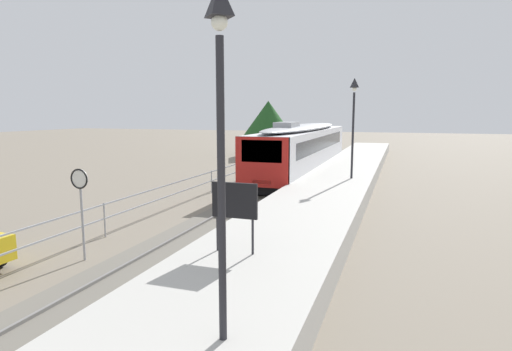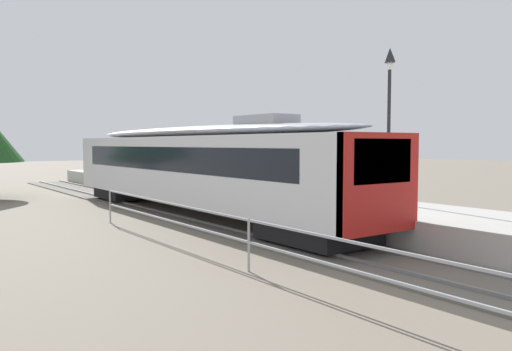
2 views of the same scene
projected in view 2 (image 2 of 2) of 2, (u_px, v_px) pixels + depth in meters
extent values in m
plane|color=slate|center=(236.00, 262.00, 12.70)|extent=(160.00, 160.00, 0.00)
cube|color=#6B665B|center=(323.00, 246.00, 14.46)|extent=(3.20, 60.00, 0.06)
cube|color=slate|center=(304.00, 247.00, 14.03)|extent=(0.08, 60.00, 0.08)
cube|color=slate|center=(341.00, 241.00, 14.88)|extent=(0.08, 60.00, 0.08)
cube|color=silver|center=(193.00, 168.00, 20.43)|extent=(2.80, 19.36, 2.55)
cube|color=red|center=(380.00, 183.00, 12.70)|extent=(2.80, 0.24, 2.55)
cube|color=black|center=(382.00, 161.00, 12.60)|extent=(2.13, 0.08, 1.12)
cube|color=black|center=(193.00, 158.00, 20.41)|extent=(2.82, 16.26, 0.92)
ellipsoid|color=#9EA0A5|center=(193.00, 132.00, 20.34)|extent=(2.69, 18.59, 0.44)
cube|color=#9EA0A5|center=(266.00, 121.00, 16.42)|extent=(1.10, 2.20, 0.36)
cube|color=#EAE5C6|center=(381.00, 223.00, 12.71)|extent=(1.00, 0.10, 0.20)
cube|color=black|center=(316.00, 232.00, 14.66)|extent=(2.24, 3.20, 0.55)
cube|color=black|center=(125.00, 192.00, 26.40)|extent=(2.24, 3.20, 0.55)
cube|color=#B7B5AD|center=(396.00, 221.00, 16.35)|extent=(3.90, 60.00, 0.90)
cylinder|color=#232328|center=(389.00, 137.00, 17.54)|extent=(0.12, 0.12, 4.60)
pyramid|color=#232328|center=(390.00, 55.00, 17.36)|extent=(0.34, 0.34, 0.50)
sphere|color=silver|center=(390.00, 64.00, 17.38)|extent=(0.24, 0.24, 0.24)
cylinder|color=#9EA0A5|center=(249.00, 245.00, 11.68)|extent=(0.06, 0.06, 1.25)
cylinder|color=#9EA0A5|center=(110.00, 206.00, 18.94)|extent=(0.06, 0.06, 1.25)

